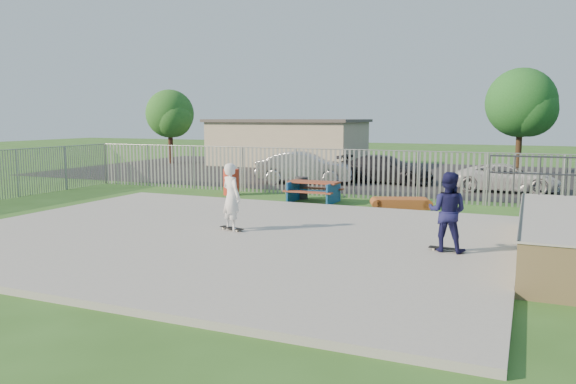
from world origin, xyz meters
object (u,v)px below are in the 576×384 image
at_px(trash_bin_red, 231,182).
at_px(car_white, 507,178).
at_px(car_silver, 304,168).
at_px(funbox, 401,203).
at_px(tree_left, 170,114).
at_px(tree_mid, 521,103).
at_px(skater_white, 231,197).
at_px(skater_navy, 447,212).
at_px(car_dark, 386,169).
at_px(trash_bin_grey, 301,188).
at_px(picnic_table, 314,192).

distance_m(trash_bin_red, car_white, 12.29).
bearing_deg(car_silver, car_white, -100.41).
relative_size(funbox, tree_left, 0.38).
xyz_separation_m(trash_bin_red, tree_mid, (11.13, 14.48, 3.59)).
distance_m(car_silver, car_white, 9.53).
bearing_deg(skater_white, funbox, -89.24).
relative_size(trash_bin_red, tree_left, 0.21).
relative_size(car_white, skater_navy, 2.35).
height_order(car_dark, skater_white, skater_white).
height_order(car_silver, car_white, car_silver).
distance_m(trash_bin_red, car_silver, 5.29).
bearing_deg(car_silver, tree_left, 45.71).
relative_size(funbox, car_silver, 0.42).
bearing_deg(trash_bin_grey, picnic_table, -41.08).
xyz_separation_m(picnic_table, skater_navy, (6.01, -6.97, 0.68)).
bearing_deg(car_silver, skater_white, 178.28).
relative_size(trash_bin_red, skater_navy, 0.59).
distance_m(funbox, trash_bin_grey, 4.35).
bearing_deg(car_dark, tree_mid, -34.25).
height_order(funbox, trash_bin_red, trash_bin_red).
distance_m(funbox, skater_navy, 7.40).
relative_size(trash_bin_grey, car_white, 0.20).
distance_m(trash_bin_red, car_dark, 8.59).
height_order(trash_bin_red, car_dark, car_dark).
relative_size(skater_navy, skater_white, 1.00).
height_order(trash_bin_grey, skater_navy, skater_navy).
xyz_separation_m(funbox, tree_left, (-19.68, 13.65, 3.39)).
relative_size(funbox, car_dark, 0.42).
height_order(car_silver, tree_left, tree_left).
distance_m(trash_bin_red, skater_navy, 12.56).
relative_size(tree_left, skater_navy, 2.80).
height_order(trash_bin_red, car_white, car_white).
distance_m(car_silver, skater_white, 12.78).
distance_m(picnic_table, car_white, 9.32).
bearing_deg(car_white, picnic_table, 130.69).
height_order(car_silver, car_dark, car_silver).
distance_m(tree_left, skater_white, 26.21).
relative_size(car_white, skater_white, 2.35).
xyz_separation_m(car_silver, tree_left, (-13.58, 7.89, 2.77)).
relative_size(car_silver, car_dark, 1.00).
xyz_separation_m(picnic_table, tree_left, (-16.23, 13.57, 3.15)).
bearing_deg(car_white, tree_left, 70.65).
xyz_separation_m(trash_bin_red, car_dark, (5.09, 6.92, 0.16)).
distance_m(picnic_table, trash_bin_grey, 1.08).
height_order(trash_bin_grey, car_dark, car_dark).
xyz_separation_m(tree_left, tree_mid, (23.34, 1.49, 0.58)).
height_order(trash_bin_red, tree_mid, tree_mid).
distance_m(car_silver, tree_left, 15.94).
bearing_deg(trash_bin_grey, skater_white, -83.06).
bearing_deg(car_white, car_dark, 76.42).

